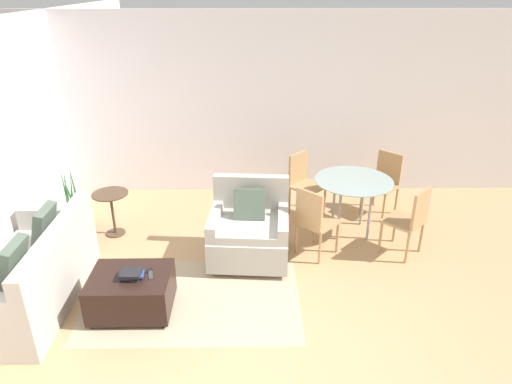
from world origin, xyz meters
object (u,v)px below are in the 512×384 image
object	(u,v)px
dining_table	(353,187)
book_stack	(131,274)
dining_chair_far_right	(384,179)
side_table	(112,205)
armchair	(249,231)
dining_chair_near_left	(314,218)
dining_chair_near_right	(411,217)
tv_remote_primary	(146,271)
potted_plant	(74,217)
dining_chair_far_left	(303,180)
ottoman	(132,291)
couch	(32,277)
tv_remote_secondary	(151,275)

from	to	relation	value
dining_table	book_stack	bearing A→B (deg)	-147.19
dining_chair_far_right	side_table	bearing A→B (deg)	-170.95
armchair	book_stack	world-z (taller)	armchair
dining_chair_near_left	dining_table	bearing A→B (deg)	45.00
armchair	dining_chair_far_right	size ratio (longest dim) A/B	1.10
dining_chair_near_right	dining_chair_far_right	xyz separation A→B (m)	(0.00, 1.17, 0.00)
tv_remote_primary	potted_plant	world-z (taller)	potted_plant
dining_chair_far_left	dining_chair_far_right	world-z (taller)	same
dining_table	side_table	bearing A→B (deg)	-179.78
tv_remote_primary	dining_chair_near_left	xyz separation A→B (m)	(1.82, 0.94, 0.09)
dining_chair_far_left	dining_chair_far_right	xyz separation A→B (m)	(1.17, 0.00, 0.00)
ottoman	potted_plant	bearing A→B (deg)	124.94
dining_chair_near_left	couch	bearing A→B (deg)	-164.30
dining_table	dining_chair_near_left	size ratio (longest dim) A/B	1.13
dining_table	armchair	bearing A→B (deg)	-155.71
side_table	dining_chair_near_right	world-z (taller)	dining_chair_near_right
couch	dining_chair_far_left	distance (m)	3.64
ottoman	dining_chair_near_left	size ratio (longest dim) A/B	0.89
side_table	dining_chair_far_right	bearing A→B (deg)	9.05
couch	book_stack	xyz separation A→B (m)	(1.09, -0.19, 0.15)
book_stack	tv_remote_secondary	bearing A→B (deg)	12.92
couch	ottoman	bearing A→B (deg)	-8.42
tv_remote_primary	dining_table	distance (m)	2.86
dining_chair_near_right	armchair	bearing A→B (deg)	-179.17
dining_chair_near_right	dining_chair_far_left	world-z (taller)	same
dining_table	couch	bearing A→B (deg)	-158.32
potted_plant	dining_chair_far_right	distance (m)	4.34
side_table	dining_chair_far_right	xyz separation A→B (m)	(3.75, 0.60, 0.09)
dining_chair_far_right	book_stack	bearing A→B (deg)	-144.57
potted_plant	tv_remote_secondary	bearing A→B (deg)	-50.39
book_stack	side_table	size ratio (longest dim) A/B	0.42
dining_chair_near_right	side_table	bearing A→B (deg)	171.31
ottoman	dining_chair_far_left	bearing A→B (deg)	47.81
dining_chair_far_left	tv_remote_primary	bearing A→B (deg)	-130.75
dining_chair_near_left	dining_chair_far_left	xyz separation A→B (m)	(0.00, 1.17, 0.00)
book_stack	dining_chair_near_right	size ratio (longest dim) A/B	0.28
tv_remote_secondary	dining_chair_near_left	bearing A→B (deg)	29.63
armchair	couch	bearing A→B (deg)	-159.94
armchair	dining_table	world-z (taller)	armchair
couch	dining_table	xyz separation A→B (m)	(3.61, 1.44, 0.36)
armchair	dining_chair_near_left	bearing A→B (deg)	2.08
couch	book_stack	size ratio (longest dim) A/B	7.13
dining_chair_far_right	dining_chair_far_left	bearing A→B (deg)	180.00
couch	dining_chair_near_left	world-z (taller)	couch
potted_plant	dining_table	size ratio (longest dim) A/B	1.04
armchair	potted_plant	distance (m)	2.45
tv_remote_secondary	dining_chair_far_left	bearing A→B (deg)	50.94
dining_chair_near_right	dining_chair_far_right	distance (m)	1.17
potted_plant	armchair	bearing A→B (deg)	-16.00
tv_remote_primary	dining_chair_near_right	xyz separation A→B (m)	(2.99, 0.94, 0.09)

